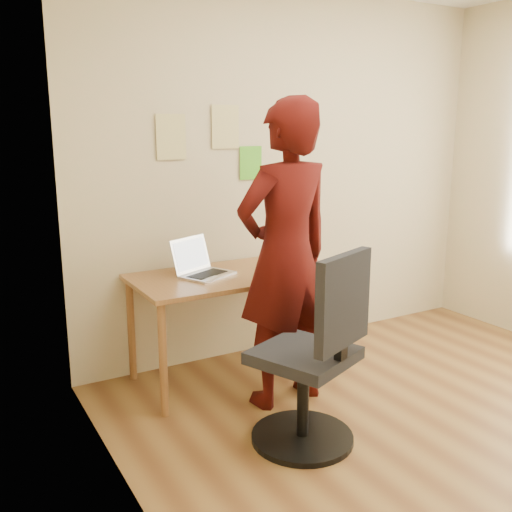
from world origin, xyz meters
TOP-DOWN VIEW (x-y plane):
  - room at (0.00, 0.00)m, footprint 3.58×3.58m
  - desk at (-0.70, 1.38)m, footprint 1.40×0.70m
  - laptop at (-0.92, 1.44)m, footprint 0.43×0.41m
  - paper_sheet at (-0.28, 1.34)m, footprint 0.23×0.30m
  - phone at (-0.39, 1.21)m, footprint 0.12×0.14m
  - wall_note_left at (-0.99, 1.74)m, footprint 0.21×0.00m
  - wall_note_mid at (-0.58, 1.74)m, footprint 0.21×0.00m
  - wall_note_right at (-0.38, 1.74)m, footprint 0.18×0.00m
  - office_chair at (-0.76, 0.38)m, footprint 0.63×0.64m
  - person at (-0.61, 0.91)m, footprint 0.72×0.51m

SIDE VIEW (x-z plane):
  - office_chair at x=-0.76m, z-range -0.08..1.01m
  - desk at x=-0.70m, z-range 0.28..1.02m
  - paper_sheet at x=-0.28m, z-range 0.74..0.74m
  - phone at x=-0.39m, z-range 0.74..0.75m
  - laptop at x=-0.92m, z-range 0.67..0.91m
  - person at x=-0.61m, z-range 0.00..1.88m
  - room at x=0.00m, z-range -0.04..2.74m
  - wall_note_right at x=-0.38m, z-range 1.33..1.57m
  - wall_note_left at x=-0.99m, z-range 1.49..1.79m
  - wall_note_mid at x=-0.58m, z-range 1.55..1.85m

